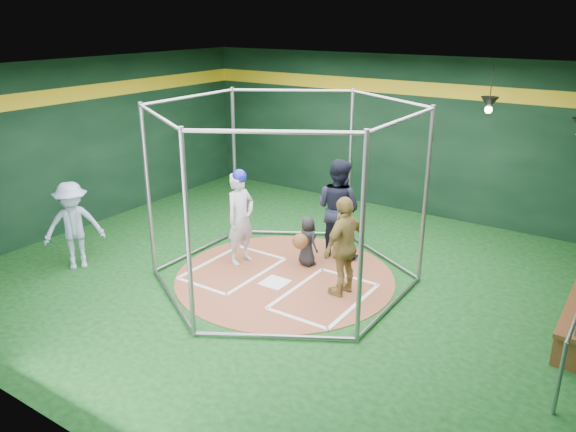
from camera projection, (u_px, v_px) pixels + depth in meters
The scene contains 13 objects.
room_shell at pixel (285, 180), 9.18m from camera, with size 10.10×9.10×3.53m.
clay_disc at pixel (285, 277), 9.77m from camera, with size 3.80×3.80×0.01m, color #955036.
home_plate at pixel (275, 282), 9.53m from camera, with size 0.43×0.43×0.01m, color white.
batter_box_left at pixel (233, 268), 10.07m from camera, with size 1.17×1.77×0.01m.
batter_box_right at pixel (325, 296), 9.07m from camera, with size 1.17×1.77×0.01m.
batting_cage at pixel (285, 195), 9.26m from camera, with size 4.05×4.67×3.00m.
pendant_lamp_near at pixel (489, 103), 10.51m from camera, with size 0.34×0.34×0.90m.
batter_figure at pixel (241, 217), 10.07m from camera, with size 0.48×0.66×1.76m.
visitor_leopard at pixel (345, 246), 8.92m from camera, with size 0.97×0.40×1.65m, color tan.
catcher_figure at pixel (307, 241), 10.05m from camera, with size 0.53×0.61×0.92m.
umpire at pixel (338, 208), 10.34m from camera, with size 0.91×0.71×1.86m, color black.
bystander_blue at pixel (73, 226), 9.90m from camera, with size 1.03×0.59×1.59m, color #8D9DBA.
steel_railing at pixel (570, 345), 6.62m from camera, with size 0.05×1.10×0.95m.
Camera 1 is at (4.96, -7.31, 4.32)m, focal length 35.00 mm.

